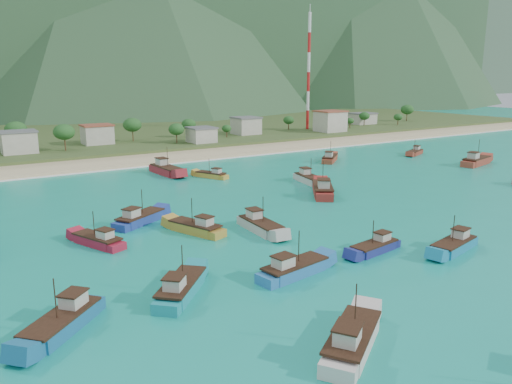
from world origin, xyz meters
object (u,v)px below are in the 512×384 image
boat_1 (98,241)px  boat_11 (63,323)px  boat_3 (140,219)px  boat_31 (181,289)px  boat_14 (212,176)px  boat_30 (476,162)px  boat_8 (166,170)px  boat_7 (375,248)px  boat_23 (196,229)px  boat_0 (260,226)px  boat_5 (294,270)px  boat_9 (330,159)px  boat_10 (415,153)px  boat_27 (309,180)px  boat_15 (323,190)px  boat_18 (454,246)px  boat_17 (352,342)px  radio_tower (309,72)px

boat_1 → boat_11: (-9.52, -22.66, 0.12)m
boat_11 → boat_3: bearing=-74.6°
boat_11 → boat_31: boat_11 is taller
boat_14 → boat_30: 71.95m
boat_8 → boat_11: size_ratio=1.31×
boat_7 → boat_30: (72.65, 33.99, 0.39)m
boat_23 → boat_11: bearing=-160.7°
boat_14 → boat_23: (-21.56, -36.17, 0.16)m
boat_0 → boat_5: bearing=72.9°
boat_31 → boat_9: bearing=82.3°
boat_7 → boat_23: (-17.04, 20.92, 0.14)m
boat_10 → boat_7: bearing=103.8°
boat_23 → boat_30: size_ratio=0.80×
boat_23 → boat_14: bearing=38.0°
boat_27 → boat_5: bearing=60.5°
boat_1 → boat_8: bearing=34.3°
boat_7 → boat_27: bearing=-35.2°
boat_15 → boat_18: size_ratio=1.19×
boat_7 → boat_27: (20.43, 40.29, 0.19)m
boat_11 → boat_17: 27.10m
boat_17 → boat_27: (40.55, 57.19, -0.05)m
boat_9 → boat_31: 91.80m
boat_0 → boat_31: 24.99m
boat_27 → boat_31: (-48.69, -38.74, -0.02)m
boat_5 → boat_27: (34.83, 40.97, 0.03)m
boat_7 → boat_18: (9.54, -5.56, 0.11)m
boat_9 → boat_11: 102.51m
boat_15 → boat_18: 35.82m
boat_9 → boat_10: 30.18m
boat_7 → boat_11: 40.90m
radio_tower → boat_3: (-104.03, -88.04, -24.02)m
boat_14 → boat_7: bearing=-120.3°
boat_5 → boat_7: 14.42m
boat_1 → boat_11: boat_11 is taller
radio_tower → boat_30: radio_tower is taller
radio_tower → boat_11: 171.47m
boat_15 → boat_30: boat_30 is taller
boat_14 → boat_18: bearing=-111.2°
boat_8 → boat_27: (23.25, -26.68, -0.20)m
boat_1 → boat_8: size_ratio=0.76×
boat_9 → boat_17: (-63.14, -76.30, 0.06)m
boat_1 → boat_17: 41.61m
boat_1 → boat_10: bearing=-5.7°
boat_8 → boat_27: bearing=126.8°
boat_3 → boat_23: boat_3 is taller
boat_1 → boat_30: (104.03, 10.82, 0.34)m
boat_9 → boat_27: (-22.58, -19.12, 0.01)m
boat_31 → boat_14: bearing=102.7°
radio_tower → boat_8: bearing=-148.6°
boat_31 → boat_8: bearing=112.0°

